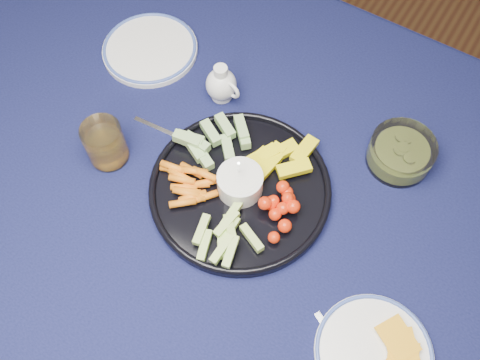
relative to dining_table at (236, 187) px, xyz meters
The scene contains 8 objects.
dining_table is the anchor object (origin of this frame).
crudite_platter 0.12m from the dining_table, 49.90° to the right, with size 0.35×0.35×0.11m.
creamer_pitcher 0.22m from the dining_table, 131.51° to the left, with size 0.08×0.07×0.09m.
pickle_bowl 0.35m from the dining_table, 34.56° to the left, with size 0.13×0.13×0.06m.
cheese_plate 0.44m from the dining_table, 25.37° to the right, with size 0.20×0.20×0.02m.
juice_tumbler 0.29m from the dining_table, 153.70° to the right, with size 0.08×0.08×0.09m.
fork_left 0.18m from the dining_table, behind, with size 0.16×0.03×0.00m.
side_plate_extra 0.38m from the dining_table, 154.73° to the left, with size 0.22×0.22×0.02m.
Camera 1 is at (0.29, -0.45, 1.68)m, focal length 40.00 mm.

